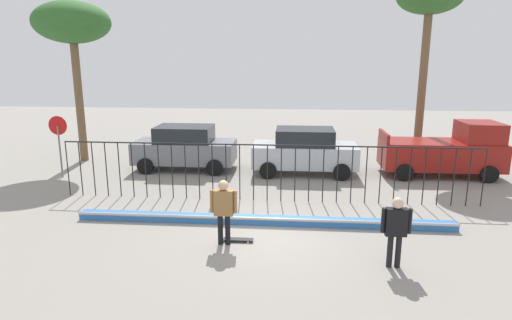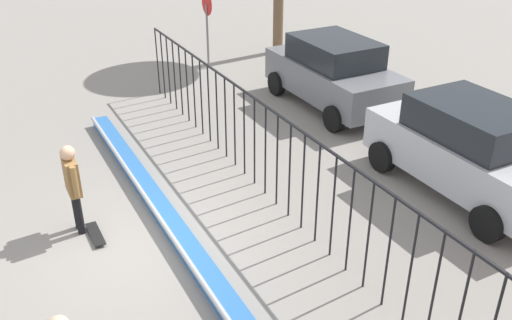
{
  "view_description": "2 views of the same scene",
  "coord_description": "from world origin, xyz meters",
  "px_view_note": "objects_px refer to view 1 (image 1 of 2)",
  "views": [
    {
      "loc": [
        0.85,
        -11.07,
        4.73
      ],
      "look_at": [
        -0.35,
        2.54,
        1.5
      ],
      "focal_mm": 30.31,
      "sensor_mm": 36.0,
      "label": 1
    },
    {
      "loc": [
        8.17,
        -1.83,
        5.93
      ],
      "look_at": [
        0.14,
        2.4,
        1.18
      ],
      "focal_mm": 39.19,
      "sensor_mm": 36.0,
      "label": 2
    }
  ],
  "objects_px": {
    "camera_operator": "(396,226)",
    "stop_sign": "(59,138)",
    "skateboarder": "(224,206)",
    "pickup_truck": "(446,151)",
    "parked_car_gray": "(185,147)",
    "palm_tree_tall": "(430,2)",
    "skateboard": "(238,239)",
    "parked_car_silver": "(305,151)",
    "palm_tree_short": "(72,25)"
  },
  "relations": [
    {
      "from": "parked_car_silver",
      "to": "palm_tree_tall",
      "type": "relative_size",
      "value": 0.53
    },
    {
      "from": "skateboarder",
      "to": "parked_car_gray",
      "type": "height_order",
      "value": "parked_car_gray"
    },
    {
      "from": "skateboarder",
      "to": "palm_tree_short",
      "type": "bearing_deg",
      "value": 126.88
    },
    {
      "from": "parked_car_silver",
      "to": "pickup_truck",
      "type": "bearing_deg",
      "value": 5.19
    },
    {
      "from": "skateboard",
      "to": "parked_car_silver",
      "type": "distance_m",
      "value": 7.43
    },
    {
      "from": "skateboarder",
      "to": "stop_sign",
      "type": "xyz_separation_m",
      "value": [
        -7.61,
        5.89,
        0.58
      ]
    },
    {
      "from": "parked_car_gray",
      "to": "stop_sign",
      "type": "relative_size",
      "value": 1.72
    },
    {
      "from": "skateboarder",
      "to": "stop_sign",
      "type": "height_order",
      "value": "stop_sign"
    },
    {
      "from": "camera_operator",
      "to": "palm_tree_short",
      "type": "relative_size",
      "value": 0.23
    },
    {
      "from": "parked_car_gray",
      "to": "palm_tree_short",
      "type": "xyz_separation_m",
      "value": [
        -5.2,
        1.23,
        5.19
      ]
    },
    {
      "from": "palm_tree_tall",
      "to": "parked_car_silver",
      "type": "bearing_deg",
      "value": -153.68
    },
    {
      "from": "parked_car_gray",
      "to": "palm_tree_tall",
      "type": "relative_size",
      "value": 0.53
    },
    {
      "from": "pickup_truck",
      "to": "stop_sign",
      "type": "xyz_separation_m",
      "value": [
        -15.57,
        -1.59,
        0.58
      ]
    },
    {
      "from": "stop_sign",
      "to": "palm_tree_tall",
      "type": "distance_m",
      "value": 16.56
    },
    {
      "from": "skateboard",
      "to": "palm_tree_short",
      "type": "bearing_deg",
      "value": 138.85
    },
    {
      "from": "parked_car_gray",
      "to": "parked_car_silver",
      "type": "bearing_deg",
      "value": -7.36
    },
    {
      "from": "parked_car_gray",
      "to": "pickup_truck",
      "type": "relative_size",
      "value": 0.91
    },
    {
      "from": "camera_operator",
      "to": "stop_sign",
      "type": "bearing_deg",
      "value": -28.8
    },
    {
      "from": "parked_car_silver",
      "to": "palm_tree_short",
      "type": "distance_m",
      "value": 11.67
    },
    {
      "from": "parked_car_gray",
      "to": "palm_tree_short",
      "type": "height_order",
      "value": "palm_tree_short"
    },
    {
      "from": "skateboard",
      "to": "pickup_truck",
      "type": "relative_size",
      "value": 0.17
    },
    {
      "from": "palm_tree_short",
      "to": "skateboard",
      "type": "bearing_deg",
      "value": -45.57
    },
    {
      "from": "palm_tree_short",
      "to": "stop_sign",
      "type": "bearing_deg",
      "value": -80.01
    },
    {
      "from": "palm_tree_tall",
      "to": "palm_tree_short",
      "type": "height_order",
      "value": "palm_tree_tall"
    },
    {
      "from": "parked_car_silver",
      "to": "stop_sign",
      "type": "distance_m",
      "value": 9.95
    },
    {
      "from": "camera_operator",
      "to": "skateboarder",
      "type": "bearing_deg",
      "value": -11.16
    },
    {
      "from": "parked_car_silver",
      "to": "stop_sign",
      "type": "height_order",
      "value": "stop_sign"
    },
    {
      "from": "skateboarder",
      "to": "palm_tree_short",
      "type": "height_order",
      "value": "palm_tree_short"
    },
    {
      "from": "camera_operator",
      "to": "parked_car_gray",
      "type": "distance_m",
      "value": 11.03
    },
    {
      "from": "skateboarder",
      "to": "skateboard",
      "type": "height_order",
      "value": "skateboarder"
    },
    {
      "from": "camera_operator",
      "to": "palm_tree_tall",
      "type": "distance_m",
      "value": 12.88
    },
    {
      "from": "skateboarder",
      "to": "skateboard",
      "type": "distance_m",
      "value": 1.05
    },
    {
      "from": "pickup_truck",
      "to": "stop_sign",
      "type": "height_order",
      "value": "stop_sign"
    },
    {
      "from": "skateboarder",
      "to": "camera_operator",
      "type": "distance_m",
      "value": 4.21
    },
    {
      "from": "skateboarder",
      "to": "parked_car_gray",
      "type": "distance_m",
      "value": 8.14
    },
    {
      "from": "skateboarder",
      "to": "palm_tree_short",
      "type": "relative_size",
      "value": 0.24
    },
    {
      "from": "palm_tree_tall",
      "to": "palm_tree_short",
      "type": "relative_size",
      "value": 1.13
    },
    {
      "from": "parked_car_silver",
      "to": "palm_tree_tall",
      "type": "height_order",
      "value": "palm_tree_tall"
    },
    {
      "from": "stop_sign",
      "to": "palm_tree_short",
      "type": "xyz_separation_m",
      "value": [
        -0.52,
        2.94,
        4.54
      ]
    },
    {
      "from": "skateboard",
      "to": "stop_sign",
      "type": "bearing_deg",
      "value": 148.8
    },
    {
      "from": "skateboard",
      "to": "parked_car_gray",
      "type": "relative_size",
      "value": 0.19
    },
    {
      "from": "skateboarder",
      "to": "camera_operator",
      "type": "height_order",
      "value": "skateboarder"
    },
    {
      "from": "camera_operator",
      "to": "pickup_truck",
      "type": "relative_size",
      "value": 0.36
    },
    {
      "from": "skateboard",
      "to": "parked_car_gray",
      "type": "bearing_deg",
      "value": 118.21
    },
    {
      "from": "parked_car_gray",
      "to": "palm_tree_tall",
      "type": "distance_m",
      "value": 12.3
    },
    {
      "from": "parked_car_gray",
      "to": "pickup_truck",
      "type": "xyz_separation_m",
      "value": [
        10.89,
        -0.12,
        0.06
      ]
    },
    {
      "from": "skateboarder",
      "to": "parked_car_gray",
      "type": "xyz_separation_m",
      "value": [
        -2.92,
        7.6,
        -0.06
      ]
    },
    {
      "from": "skateboard",
      "to": "skateboarder",
      "type": "bearing_deg",
      "value": -146.03
    },
    {
      "from": "stop_sign",
      "to": "pickup_truck",
      "type": "bearing_deg",
      "value": 5.83
    },
    {
      "from": "parked_car_silver",
      "to": "skateboard",
      "type": "bearing_deg",
      "value": -101.04
    }
  ]
}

